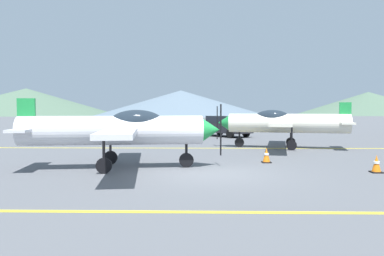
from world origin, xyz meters
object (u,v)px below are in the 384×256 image
(airplane_near, at_px, (120,129))
(airplane_mid, at_px, (283,123))
(traffic_cone_front, at_px, (376,164))
(car_sedan, at_px, (224,126))
(traffic_cone_side, at_px, (266,155))

(airplane_near, xyz_separation_m, airplane_mid, (7.33, 7.23, 0.00))
(traffic_cone_front, bearing_deg, airplane_near, 175.37)
(traffic_cone_front, bearing_deg, airplane_mid, 99.67)
(airplane_mid, height_order, traffic_cone_front, airplane_mid)
(airplane_mid, bearing_deg, traffic_cone_front, -80.33)
(airplane_mid, xyz_separation_m, car_sedan, (-2.58, 8.80, -0.55))
(traffic_cone_front, height_order, traffic_cone_side, same)
(airplane_mid, xyz_separation_m, traffic_cone_side, (-1.88, -5.66, -1.11))
(airplane_near, height_order, airplane_mid, same)
(airplane_mid, bearing_deg, traffic_cone_side, -108.39)
(airplane_near, relative_size, traffic_cone_front, 14.09)
(car_sedan, distance_m, traffic_cone_front, 17.20)
(airplane_near, height_order, car_sedan, airplane_near)
(airplane_mid, distance_m, traffic_cone_front, 8.12)
(car_sedan, height_order, traffic_cone_front, car_sedan)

